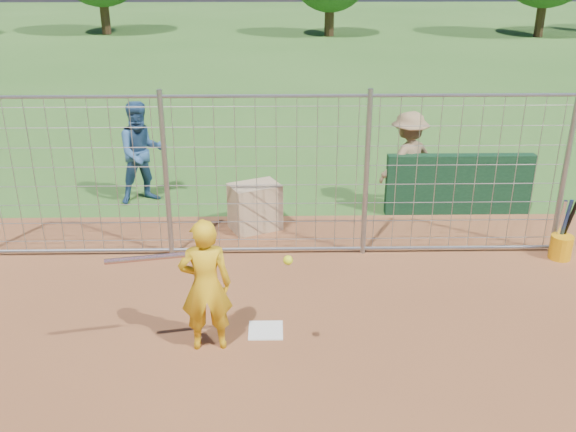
{
  "coord_description": "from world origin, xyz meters",
  "views": [
    {
      "loc": [
        0.15,
        -7.06,
        4.49
      ],
      "look_at": [
        0.3,
        0.8,
        1.15
      ],
      "focal_mm": 40.0,
      "sensor_mm": 36.0,
      "label": 1
    }
  ],
  "objects_px": {
    "bucket_with_bats": "(561,244)",
    "bystander_a": "(142,153)",
    "equipment_bin": "(255,207)",
    "batter": "(206,286)",
    "bystander_c": "(408,161)"
  },
  "relations": [
    {
      "from": "bystander_a",
      "to": "equipment_bin",
      "type": "height_order",
      "value": "bystander_a"
    },
    {
      "from": "bystander_a",
      "to": "bucket_with_bats",
      "type": "bearing_deg",
      "value": -46.29
    },
    {
      "from": "batter",
      "to": "equipment_bin",
      "type": "bearing_deg",
      "value": -103.24
    },
    {
      "from": "batter",
      "to": "equipment_bin",
      "type": "relative_size",
      "value": 2.09
    },
    {
      "from": "equipment_bin",
      "to": "bystander_a",
      "type": "bearing_deg",
      "value": 122.93
    },
    {
      "from": "bystander_a",
      "to": "bystander_c",
      "type": "relative_size",
      "value": 1.06
    },
    {
      "from": "batter",
      "to": "equipment_bin",
      "type": "height_order",
      "value": "batter"
    },
    {
      "from": "batter",
      "to": "bystander_a",
      "type": "height_order",
      "value": "bystander_a"
    },
    {
      "from": "bystander_c",
      "to": "equipment_bin",
      "type": "distance_m",
      "value": 2.93
    },
    {
      "from": "bystander_c",
      "to": "bucket_with_bats",
      "type": "height_order",
      "value": "bystander_c"
    },
    {
      "from": "bystander_a",
      "to": "bystander_c",
      "type": "distance_m",
      "value": 4.86
    },
    {
      "from": "equipment_bin",
      "to": "bucket_with_bats",
      "type": "distance_m",
      "value": 4.9
    },
    {
      "from": "bystander_a",
      "to": "equipment_bin",
      "type": "bearing_deg",
      "value": -58.2
    },
    {
      "from": "batter",
      "to": "bystander_c",
      "type": "xyz_separation_m",
      "value": [
        3.2,
        4.4,
        0.06
      ]
    },
    {
      "from": "bucket_with_bats",
      "to": "bystander_a",
      "type": "bearing_deg",
      "value": 159.58
    }
  ]
}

